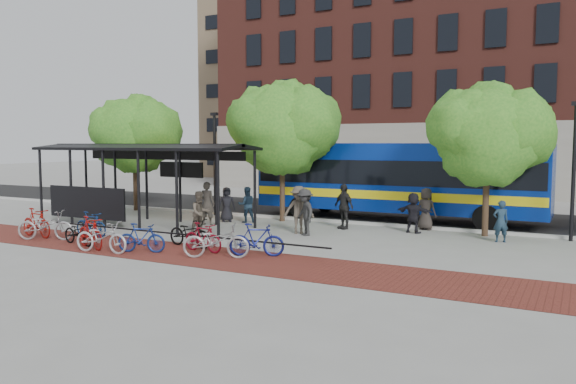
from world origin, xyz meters
The scene contains 34 objects.
ground centered at (0.00, 0.00, 0.00)m, with size 160.00×160.00×0.00m, color #9E9E99.
asphalt_street centered at (0.00, 8.00, 0.01)m, with size 160.00×8.00×0.01m, color black.
curb centered at (0.00, 4.00, 0.06)m, with size 160.00×0.25×0.12m, color #B7B7B2.
brick_strip centered at (-2.00, -5.00, 0.00)m, with size 24.00×3.00×0.01m, color maroon.
bike_rack_rail centered at (-3.30, -4.10, 0.00)m, with size 12.00×0.05×0.95m, color black.
building_tower centered at (-16.00, 40.00, 15.00)m, with size 22.00×22.00×30.00m, color #7A664C.
bus_shelter centered at (-8.13, -0.48, 3.00)m, with size 10.60×3.07×3.60m.
tree_a centered at (-11.91, 3.35, 4.24)m, with size 4.90×4.00×6.18m.
tree_b centered at (-2.90, 3.35, 4.46)m, with size 5.15×4.20×6.47m.
tree_c centered at (6.09, 3.35, 4.05)m, with size 4.66×3.80×5.92m.
lamp_post_left centered at (-7.00, 3.60, 2.75)m, with size 0.35×0.20×5.12m.
lamp_post_right centered at (9.00, 3.60, 2.75)m, with size 0.35×0.20×5.12m.
bus centered at (1.56, 6.13, 2.07)m, with size 13.39×3.25×3.61m.
bike_1 centered at (-9.22, -5.09, 0.56)m, with size 0.53×1.87×1.12m, color maroon.
bike_2 centered at (-8.34, -5.38, 0.56)m, with size 0.74×2.13×1.12m, color #99999B.
bike_3 centered at (-7.42, -4.06, 0.49)m, with size 0.46×1.63×0.98m, color navy.
bike_4 centered at (-6.48, -5.50, 0.45)m, with size 0.60×1.71×0.90m, color black.
bike_5 centered at (-5.56, -5.81, 0.55)m, with size 0.52×1.84×1.11m, color #9B110E.
bike_6 centered at (-4.65, -6.19, 0.53)m, with size 0.70×2.01×1.06m, color #BDBDC0.
bike_7 centered at (-3.52, -5.52, 0.49)m, with size 0.46×1.63×0.98m, color navy.
bike_8 centered at (-2.74, -3.96, 0.50)m, with size 0.67×1.91×1.00m, color black.
bike_9 centered at (-1.79, -4.48, 0.49)m, with size 0.46×1.63×0.98m, color maroon.
bike_10 centered at (-0.82, -5.11, 0.55)m, with size 0.74×2.11×1.11m, color #A0A0A2.
bike_11 centered at (0.17, -4.28, 0.53)m, with size 0.50×1.77×1.07m, color navy.
pedestrian_0 centered at (-5.17, 1.92, 0.80)m, with size 0.78×0.51×1.60m, color black.
pedestrian_1 centered at (-5.35, 0.65, 0.96)m, with size 0.70×0.46×1.92m, color #3D3731.
pedestrian_2 centered at (-4.22, 2.12, 0.82)m, with size 0.79×0.62×1.63m, color #1B2D3F.
pedestrian_3 centered at (-0.70, 0.43, 0.95)m, with size 1.23×0.71×1.91m, color #4D4439.
pedestrian_4 centered at (0.43, 2.41, 0.95)m, with size 1.12×0.47×1.91m, color black.
pedestrian_5 centered at (3.32, 2.72, 0.82)m, with size 1.51×0.48×1.63m, color black.
pedestrian_6 centered at (3.56, 3.80, 0.87)m, with size 0.85×0.56×1.75m, color #362F2B.
pedestrian_7 centered at (6.72, 2.12, 0.77)m, with size 0.56×0.37×1.54m, color #1D3345.
pedestrian_8 centered at (-4.12, -1.50, 0.86)m, with size 0.83×0.65×1.71m, color brown.
pedestrian_9 centered at (-0.26, 0.11, 0.92)m, with size 1.19×0.69×1.85m, color #2A2A2A.
Camera 1 is at (9.33, -19.45, 3.62)m, focal length 35.00 mm.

